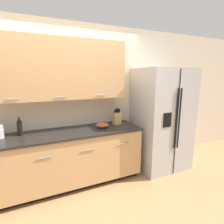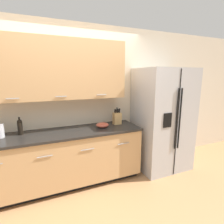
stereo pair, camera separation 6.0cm
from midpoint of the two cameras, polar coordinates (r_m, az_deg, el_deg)
The scene contains 7 objects.
ground_plane at distance 2.65m, azimuth -6.82°, elevation -29.62°, with size 14.00×14.00×0.00m, color #B27F51.
wall_back at distance 2.99m, azimuth -14.71°, elevation 6.07°, with size 10.00×0.39×2.60m.
counter_unit at distance 2.97m, azimuth -15.70°, elevation -14.53°, with size 2.47×0.64×0.90m.
refrigerator at distance 3.45m, azimuth 15.41°, elevation -2.24°, with size 0.96×0.81×1.88m.
knife_block at distance 3.12m, azimuth 1.08°, elevation -1.96°, with size 0.14×0.10×0.30m.
wine_bottle at distance 2.87m, azimuth -28.45°, elevation -4.40°, with size 0.07×0.07×0.26m.
mixing_bowl at distance 2.95m, azimuth -3.72°, elevation -4.26°, with size 0.21×0.21×0.08m.
Camera 1 is at (-0.58, -1.90, 1.74)m, focal length 28.00 mm.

